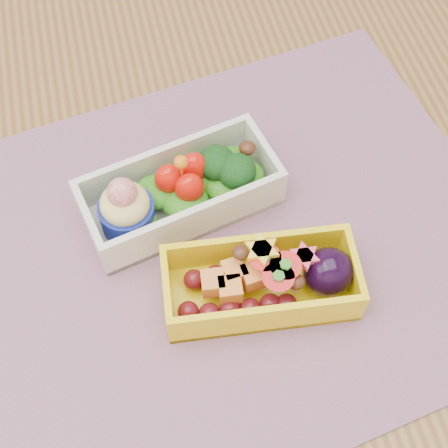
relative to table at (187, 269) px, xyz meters
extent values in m
plane|color=olive|center=(0.00, 0.00, -0.65)|extent=(3.00, 3.00, 0.00)
cube|color=brown|center=(0.00, 0.00, 0.08)|extent=(1.20, 0.80, 0.04)
cylinder|color=brown|center=(0.54, 0.34, -0.30)|extent=(0.06, 0.06, 0.71)
cube|color=gray|center=(0.03, -0.04, 0.10)|extent=(0.63, 0.52, 0.00)
cube|color=silver|center=(0.00, 0.02, 0.13)|extent=(0.21, 0.13, 0.05)
ellipsoid|color=#4BA121|center=(0.00, 0.02, 0.12)|extent=(0.19, 0.11, 0.02)
cylinder|color=navy|center=(-0.05, 0.01, 0.13)|extent=(0.05, 0.05, 0.03)
sphere|color=red|center=(-0.05, 0.01, 0.17)|extent=(0.03, 0.03, 0.03)
ellipsoid|color=red|center=(0.00, 0.03, 0.14)|extent=(0.03, 0.03, 0.04)
ellipsoid|color=red|center=(0.01, 0.01, 0.14)|extent=(0.03, 0.03, 0.04)
ellipsoid|color=red|center=(0.02, 0.04, 0.14)|extent=(0.03, 0.03, 0.04)
sphere|color=orange|center=(0.01, 0.02, 0.17)|extent=(0.01, 0.01, 0.01)
ellipsoid|color=black|center=(0.05, 0.04, 0.14)|extent=(0.04, 0.04, 0.03)
ellipsoid|color=black|center=(0.06, 0.02, 0.14)|extent=(0.04, 0.04, 0.03)
ellipsoid|color=#3F2111|center=(0.08, 0.04, 0.15)|extent=(0.02, 0.02, 0.01)
cube|color=yellow|center=(0.06, -0.09, 0.13)|extent=(0.18, 0.10, 0.05)
ellipsoid|color=#5A1016|center=(0.02, -0.09, 0.12)|extent=(0.10, 0.06, 0.02)
cube|color=orange|center=(0.03, -0.09, 0.13)|extent=(0.05, 0.04, 0.02)
cone|color=red|center=(0.06, -0.08, 0.14)|extent=(0.03, 0.03, 0.03)
cone|color=red|center=(0.08, -0.10, 0.14)|extent=(0.03, 0.03, 0.03)
cone|color=red|center=(0.07, -0.10, 0.14)|extent=(0.03, 0.03, 0.03)
cylinder|color=yellow|center=(0.06, -0.08, 0.16)|extent=(0.03, 0.03, 0.01)
cylinder|color=#E53F5B|center=(0.10, -0.09, 0.15)|extent=(0.03, 0.03, 0.01)
ellipsoid|color=#3F2111|center=(0.04, -0.07, 0.14)|extent=(0.02, 0.02, 0.01)
ellipsoid|color=#3F2111|center=(0.08, -0.11, 0.14)|extent=(0.02, 0.02, 0.01)
ellipsoid|color=black|center=(0.12, -0.10, 0.13)|extent=(0.05, 0.05, 0.05)
camera|label=1|loc=(-0.04, -0.33, 0.66)|focal=51.05mm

